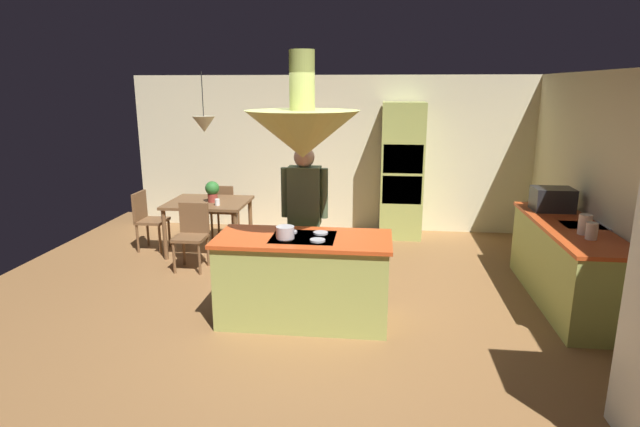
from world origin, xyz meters
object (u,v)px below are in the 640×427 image
(canister_sugar, at_px, (585,224))
(chair_at_corner, at_px, (147,217))
(chair_facing_island, at_px, (192,231))
(cooking_pot_on_cooktop, at_px, (285,232))
(oven_tower, at_px, (402,171))
(kitchen_island, at_px, (304,279))
(cup_on_table, at_px, (217,202))
(microwave_on_counter, at_px, (553,199))
(person_at_island, at_px, (305,212))
(canister_flour, at_px, (592,231))
(chair_by_back_wall, at_px, (223,207))
(potted_plant_on_table, at_px, (212,190))
(dining_table, at_px, (209,208))

(canister_sugar, bearing_deg, chair_at_corner, 163.05)
(chair_facing_island, height_order, cooking_pot_on_cooktop, cooking_pot_on_cooktop)
(oven_tower, relative_size, chair_at_corner, 2.46)
(kitchen_island, bearing_deg, canister_sugar, 8.57)
(kitchen_island, distance_m, chair_facing_island, 2.21)
(cup_on_table, height_order, microwave_on_counter, microwave_on_counter)
(oven_tower, relative_size, microwave_on_counter, 4.64)
(canister_sugar, bearing_deg, kitchen_island, -171.43)
(oven_tower, xyz_separation_m, person_at_island, (-1.18, -2.57, -0.07))
(kitchen_island, xyz_separation_m, oven_tower, (1.10, 3.24, 0.61))
(canister_flour, distance_m, canister_sugar, 0.18)
(chair_facing_island, relative_size, chair_at_corner, 1.00)
(canister_sugar, bearing_deg, chair_by_back_wall, 152.47)
(microwave_on_counter, distance_m, cooking_pot_on_cooktop, 3.40)
(potted_plant_on_table, height_order, cup_on_table, potted_plant_on_table)
(person_at_island, bearing_deg, microwave_on_counter, 15.18)
(canister_sugar, distance_m, cooking_pot_on_cooktop, 3.05)
(cup_on_table, xyz_separation_m, canister_flour, (4.33, -1.62, 0.18))
(potted_plant_on_table, xyz_separation_m, cup_on_table, (0.13, -0.20, -0.12))
(kitchen_island, distance_m, potted_plant_on_table, 2.67)
(canister_sugar, relative_size, cooking_pot_on_cooktop, 1.14)
(chair_by_back_wall, xyz_separation_m, canister_flour, (4.54, -2.55, 0.48))
(chair_facing_island, height_order, canister_sugar, canister_sugar)
(cooking_pot_on_cooktop, bearing_deg, chair_by_back_wall, 117.77)
(chair_by_back_wall, xyz_separation_m, cooking_pot_on_cooktop, (1.54, -2.92, 0.48))
(potted_plant_on_table, height_order, canister_sugar, canister_sugar)
(dining_table, bearing_deg, cup_on_table, -47.99)
(chair_facing_island, bearing_deg, person_at_island, -24.48)
(dining_table, bearing_deg, cooking_pot_on_cooktop, -55.37)
(canister_flour, bearing_deg, kitchen_island, -175.01)
(chair_by_back_wall, relative_size, chair_at_corner, 1.00)
(person_at_island, bearing_deg, chair_facing_island, 155.52)
(dining_table, xyz_separation_m, microwave_on_counter, (4.54, -0.64, 0.38))
(chair_facing_island, relative_size, microwave_on_counter, 1.89)
(oven_tower, distance_m, canister_sugar, 3.31)
(chair_facing_island, height_order, cup_on_table, chair_facing_island)
(dining_table, distance_m, canister_sugar, 4.85)
(chair_at_corner, relative_size, microwave_on_counter, 1.89)
(kitchen_island, relative_size, chair_at_corner, 2.04)
(dining_table, height_order, canister_sugar, canister_sugar)
(canister_flour, bearing_deg, chair_at_corner, 161.35)
(chair_by_back_wall, height_order, cooking_pot_on_cooktop, cooking_pot_on_cooktop)
(kitchen_island, relative_size, person_at_island, 1.02)
(cup_on_table, bearing_deg, canister_sugar, -18.35)
(chair_facing_island, relative_size, canister_sugar, 4.23)
(chair_facing_island, height_order, chair_by_back_wall, same)
(dining_table, relative_size, microwave_on_counter, 2.47)
(dining_table, xyz_separation_m, chair_facing_island, (0.00, -0.69, -0.16))
(canister_flour, bearing_deg, cooking_pot_on_cooktop, -172.82)
(oven_tower, xyz_separation_m, chair_at_corner, (-3.75, -1.14, -0.56))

